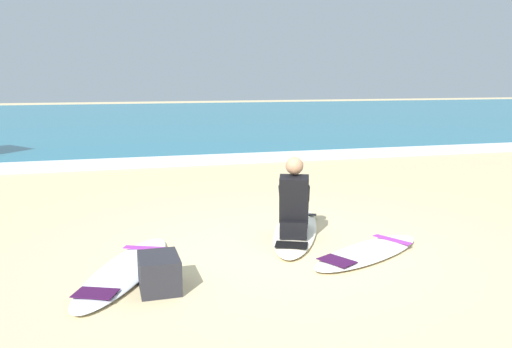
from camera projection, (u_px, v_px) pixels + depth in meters
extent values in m
plane|color=#CCB584|center=(283.00, 250.00, 5.91)|extent=(80.00, 80.00, 0.00)
cube|color=teal|center=(149.00, 118.00, 25.01)|extent=(80.00, 28.00, 0.10)
cube|color=white|center=(194.00, 160.00, 12.04)|extent=(80.00, 0.90, 0.11)
ellipsoid|color=#EFE5C6|center=(296.00, 230.00, 6.56)|extent=(1.40, 2.28, 0.07)
cube|color=black|center=(299.00, 214.00, 7.17)|extent=(0.48, 0.29, 0.01)
cube|color=black|center=(291.00, 245.00, 5.85)|extent=(0.43, 0.37, 0.01)
cube|color=black|center=(294.00, 228.00, 6.13)|extent=(0.39, 0.36, 0.20)
cylinder|color=black|center=(286.00, 212.00, 6.29)|extent=(0.29, 0.43, 0.43)
cylinder|color=black|center=(285.00, 210.00, 6.50)|extent=(0.20, 0.28, 0.42)
cube|color=black|center=(285.00, 223.00, 6.61)|extent=(0.17, 0.24, 0.05)
cylinder|color=black|center=(302.00, 212.00, 6.28)|extent=(0.29, 0.43, 0.43)
cylinder|color=black|center=(304.00, 210.00, 6.48)|extent=(0.20, 0.28, 0.42)
cube|color=black|center=(304.00, 224.00, 6.58)|extent=(0.17, 0.24, 0.05)
cube|color=black|center=(294.00, 199.00, 6.11)|extent=(0.42, 0.40, 0.57)
sphere|color=#A37556|center=(294.00, 166.00, 6.07)|extent=(0.21, 0.21, 0.21)
cylinder|color=black|center=(283.00, 194.00, 6.26)|extent=(0.23, 0.40, 0.31)
cylinder|color=black|center=(306.00, 194.00, 6.24)|extent=(0.23, 0.40, 0.31)
ellipsoid|color=silver|center=(125.00, 270.00, 5.19)|extent=(1.31, 2.11, 0.07)
cube|color=purple|center=(145.00, 248.00, 5.74)|extent=(0.48, 0.28, 0.01)
cube|color=#351037|center=(95.00, 293.00, 4.53)|extent=(0.43, 0.37, 0.01)
ellipsoid|color=white|center=(368.00, 252.00, 5.72)|extent=(1.77, 1.26, 0.07)
cube|color=purple|center=(392.00, 239.00, 6.04)|extent=(0.31, 0.47, 0.01)
cube|color=#351037|center=(337.00, 260.00, 5.34)|extent=(0.38, 0.43, 0.01)
cube|color=#232328|center=(159.00, 273.00, 4.77)|extent=(0.37, 0.48, 0.32)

